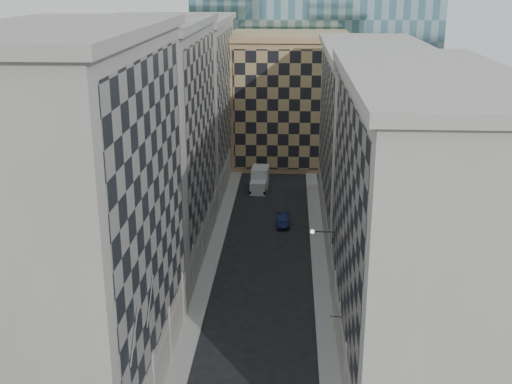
% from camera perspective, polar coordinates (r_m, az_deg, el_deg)
% --- Properties ---
extents(sidewalk_west, '(1.50, 100.00, 0.15)m').
position_cam_1_polar(sidewalk_west, '(61.81, -4.14, -6.54)').
color(sidewalk_west, gray).
rests_on(sidewalk_west, ground).
extents(sidewalk_east, '(1.50, 100.00, 0.15)m').
position_cam_1_polar(sidewalk_east, '(61.43, 5.70, -6.75)').
color(sidewalk_east, gray).
rests_on(sidewalk_east, ground).
extents(bldg_left_a, '(10.80, 22.80, 23.70)m').
position_cam_1_polar(bldg_left_a, '(41.38, -15.56, -2.50)').
color(bldg_left_a, gray).
rests_on(bldg_left_a, ground).
extents(bldg_left_b, '(10.80, 22.80, 22.70)m').
position_cam_1_polar(bldg_left_b, '(61.79, -9.23, 4.34)').
color(bldg_left_b, gray).
rests_on(bldg_left_b, ground).
extents(bldg_left_c, '(10.80, 22.80, 21.70)m').
position_cam_1_polar(bldg_left_c, '(83.03, -6.06, 7.72)').
color(bldg_left_c, gray).
rests_on(bldg_left_c, ground).
extents(bldg_right_a, '(10.80, 26.80, 20.70)m').
position_cam_1_polar(bldg_right_a, '(44.37, 14.18, -3.02)').
color(bldg_right_a, '#ACA89D').
rests_on(bldg_right_a, ground).
extents(bldg_right_b, '(10.80, 28.80, 19.70)m').
position_cam_1_polar(bldg_right_b, '(70.02, 10.19, 4.71)').
color(bldg_right_b, '#ACA89D').
rests_on(bldg_right_b, ground).
extents(tan_block, '(16.80, 14.80, 18.80)m').
position_cam_1_polar(tan_block, '(94.92, 2.98, 8.29)').
color(tan_block, tan).
rests_on(tan_block, ground).
extents(flagpoles_left, '(0.10, 6.33, 2.33)m').
position_cam_1_polar(flagpoles_left, '(37.28, -10.05, -10.97)').
color(flagpoles_left, gray).
rests_on(flagpoles_left, ground).
extents(bracket_lamp, '(1.98, 0.36, 0.36)m').
position_cam_1_polar(bracket_lamp, '(53.45, 5.22, -3.53)').
color(bracket_lamp, black).
rests_on(bracket_lamp, ground).
extents(box_truck, '(2.38, 5.24, 2.82)m').
position_cam_1_polar(box_truck, '(83.29, 0.32, 1.05)').
color(box_truck, silver).
rests_on(box_truck, ground).
extents(dark_car, '(1.45, 3.97, 1.30)m').
position_cam_1_polar(dark_car, '(71.47, 2.41, -2.46)').
color(dark_car, '#0E1534').
rests_on(dark_car, ground).
extents(shop_sign, '(0.91, 0.80, 0.89)m').
position_cam_1_polar(shop_sign, '(45.01, 6.92, -11.41)').
color(shop_sign, black).
rests_on(shop_sign, ground).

